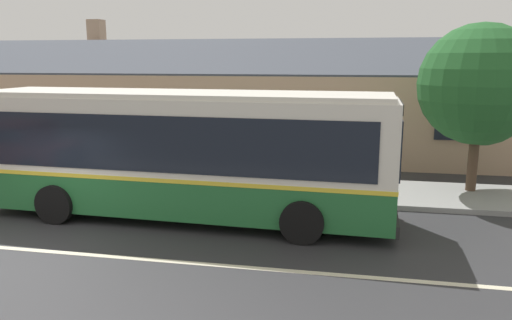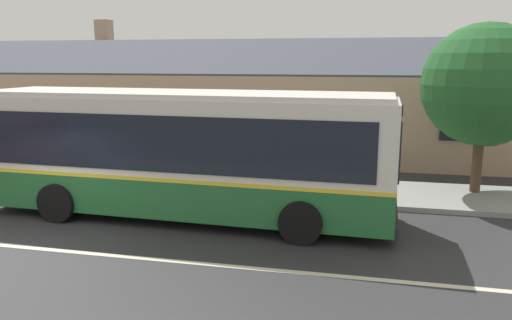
{
  "view_description": "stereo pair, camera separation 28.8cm",
  "coord_description": "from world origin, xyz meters",
  "px_view_note": "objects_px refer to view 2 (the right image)",
  "views": [
    {
      "loc": [
        6.95,
        -9.11,
        4.1
      ],
      "look_at": [
        4.62,
        2.74,
        1.63
      ],
      "focal_mm": 35.0,
      "sensor_mm": 36.0,
      "label": 1
    },
    {
      "loc": [
        7.23,
        -9.05,
        4.1
      ],
      "look_at": [
        4.62,
        2.74,
        1.63
      ],
      "focal_mm": 35.0,
      "sensor_mm": 36.0,
      "label": 2
    }
  ],
  "objects_px": {
    "bench_by_building": "(7,164)",
    "street_tree_primary": "(485,90)",
    "transit_bus": "(183,151)",
    "bench_down_street": "(128,168)"
  },
  "relations": [
    {
      "from": "bench_down_street",
      "to": "street_tree_primary",
      "type": "relative_size",
      "value": 0.35
    },
    {
      "from": "transit_bus",
      "to": "bench_down_street",
      "type": "relative_size",
      "value": 5.98
    },
    {
      "from": "transit_bus",
      "to": "bench_by_building",
      "type": "xyz_separation_m",
      "value": [
        -7.26,
        2.38,
        -1.19
      ]
    },
    {
      "from": "transit_bus",
      "to": "bench_down_street",
      "type": "distance_m",
      "value": 4.18
    },
    {
      "from": "bench_by_building",
      "to": "bench_down_street",
      "type": "distance_m",
      "value": 4.3
    },
    {
      "from": "bench_by_building",
      "to": "bench_down_street",
      "type": "height_order",
      "value": "same"
    },
    {
      "from": "transit_bus",
      "to": "street_tree_primary",
      "type": "height_order",
      "value": "street_tree_primary"
    },
    {
      "from": "transit_bus",
      "to": "street_tree_primary",
      "type": "xyz_separation_m",
      "value": [
        7.94,
        3.79,
        1.44
      ]
    },
    {
      "from": "bench_by_building",
      "to": "street_tree_primary",
      "type": "xyz_separation_m",
      "value": [
        15.2,
        1.41,
        2.63
      ]
    },
    {
      "from": "street_tree_primary",
      "to": "bench_by_building",
      "type": "bearing_deg",
      "value": -174.69
    }
  ]
}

